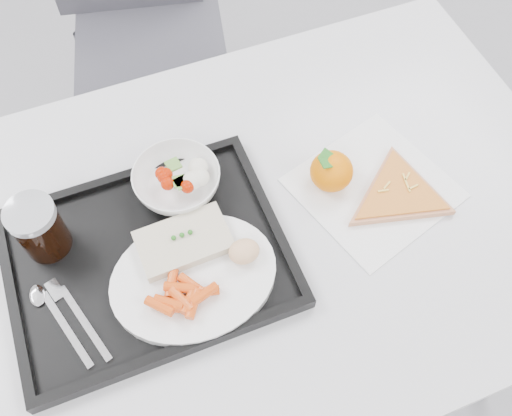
{
  "coord_description": "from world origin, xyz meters",
  "views": [
    {
      "loc": [
        -0.17,
        -0.15,
        1.61
      ],
      "look_at": [
        0.02,
        0.31,
        0.77
      ],
      "focal_mm": 40.0,
      "sensor_mm": 36.0,
      "label": 1
    }
  ],
  "objects_px": {
    "tray": "(148,259)",
    "tangerine": "(331,171)",
    "table": "(250,241)",
    "dinner_plate": "(194,277)",
    "chair": "(138,10)",
    "salad_bowl": "(177,181)",
    "pizza_slice": "(398,194)",
    "cola_glass": "(39,228)"
  },
  "relations": [
    {
      "from": "cola_glass",
      "to": "pizza_slice",
      "type": "relative_size",
      "value": 0.4
    },
    {
      "from": "chair",
      "to": "dinner_plate",
      "type": "xyz_separation_m",
      "value": [
        -0.12,
        -0.93,
        0.24
      ]
    },
    {
      "from": "chair",
      "to": "dinner_plate",
      "type": "distance_m",
      "value": 0.96
    },
    {
      "from": "tray",
      "to": "salad_bowl",
      "type": "height_order",
      "value": "salad_bowl"
    },
    {
      "from": "tray",
      "to": "tangerine",
      "type": "height_order",
      "value": "tangerine"
    },
    {
      "from": "table",
      "to": "tangerine",
      "type": "xyz_separation_m",
      "value": [
        0.17,
        0.03,
        0.1
      ]
    },
    {
      "from": "salad_bowl",
      "to": "cola_glass",
      "type": "height_order",
      "value": "cola_glass"
    },
    {
      "from": "tray",
      "to": "tangerine",
      "type": "xyz_separation_m",
      "value": [
        0.35,
        0.03,
        0.03
      ]
    },
    {
      "from": "chair",
      "to": "salad_bowl",
      "type": "distance_m",
      "value": 0.8
    },
    {
      "from": "chair",
      "to": "tray",
      "type": "xyz_separation_m",
      "value": [
        -0.18,
        -0.86,
        0.22
      ]
    },
    {
      "from": "tray",
      "to": "chair",
      "type": "bearing_deg",
      "value": 78.1
    },
    {
      "from": "chair",
      "to": "pizza_slice",
      "type": "bearing_deg",
      "value": -73.49
    },
    {
      "from": "tangerine",
      "to": "dinner_plate",
      "type": "bearing_deg",
      "value": -161.08
    },
    {
      "from": "tray",
      "to": "cola_glass",
      "type": "bearing_deg",
      "value": 149.74
    },
    {
      "from": "salad_bowl",
      "to": "pizza_slice",
      "type": "distance_m",
      "value": 0.39
    },
    {
      "from": "tray",
      "to": "dinner_plate",
      "type": "xyz_separation_m",
      "value": [
        0.06,
        -0.07,
        0.02
      ]
    },
    {
      "from": "chair",
      "to": "pizza_slice",
      "type": "relative_size",
      "value": 3.47
    },
    {
      "from": "salad_bowl",
      "to": "cola_glass",
      "type": "bearing_deg",
      "value": -173.44
    },
    {
      "from": "tray",
      "to": "tangerine",
      "type": "bearing_deg",
      "value": 5.45
    },
    {
      "from": "tangerine",
      "to": "pizza_slice",
      "type": "bearing_deg",
      "value": -36.16
    },
    {
      "from": "table",
      "to": "salad_bowl",
      "type": "bearing_deg",
      "value": 131.84
    },
    {
      "from": "tray",
      "to": "pizza_slice",
      "type": "height_order",
      "value": "tray"
    },
    {
      "from": "chair",
      "to": "salad_bowl",
      "type": "bearing_deg",
      "value": -97.01
    },
    {
      "from": "salad_bowl",
      "to": "tray",
      "type": "bearing_deg",
      "value": -128.76
    },
    {
      "from": "table",
      "to": "cola_glass",
      "type": "relative_size",
      "value": 11.11
    },
    {
      "from": "chair",
      "to": "salad_bowl",
      "type": "relative_size",
      "value": 6.11
    },
    {
      "from": "tray",
      "to": "pizza_slice",
      "type": "bearing_deg",
      "value": -5.04
    },
    {
      "from": "table",
      "to": "tangerine",
      "type": "height_order",
      "value": "tangerine"
    },
    {
      "from": "tray",
      "to": "tangerine",
      "type": "relative_size",
      "value": 5.02
    },
    {
      "from": "table",
      "to": "chair",
      "type": "height_order",
      "value": "chair"
    },
    {
      "from": "tray",
      "to": "cola_glass",
      "type": "xyz_separation_m",
      "value": [
        -0.14,
        0.08,
        0.06
      ]
    },
    {
      "from": "tangerine",
      "to": "pizza_slice",
      "type": "distance_m",
      "value": 0.13
    },
    {
      "from": "tray",
      "to": "salad_bowl",
      "type": "bearing_deg",
      "value": 51.24
    },
    {
      "from": "table",
      "to": "dinner_plate",
      "type": "relative_size",
      "value": 4.44
    },
    {
      "from": "chair",
      "to": "tangerine",
      "type": "height_order",
      "value": "chair"
    },
    {
      "from": "tray",
      "to": "cola_glass",
      "type": "height_order",
      "value": "cola_glass"
    },
    {
      "from": "pizza_slice",
      "to": "dinner_plate",
      "type": "bearing_deg",
      "value": -176.15
    },
    {
      "from": "tangerine",
      "to": "pizza_slice",
      "type": "height_order",
      "value": "tangerine"
    },
    {
      "from": "cola_glass",
      "to": "pizza_slice",
      "type": "xyz_separation_m",
      "value": [
        0.59,
        -0.12,
        -0.06
      ]
    },
    {
      "from": "table",
      "to": "tray",
      "type": "distance_m",
      "value": 0.2
    },
    {
      "from": "tangerine",
      "to": "pizza_slice",
      "type": "xyz_separation_m",
      "value": [
        0.1,
        -0.07,
        -0.02
      ]
    },
    {
      "from": "dinner_plate",
      "to": "tangerine",
      "type": "distance_m",
      "value": 0.31
    }
  ]
}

